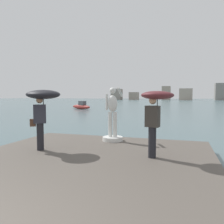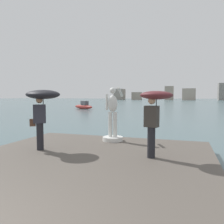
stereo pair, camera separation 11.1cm
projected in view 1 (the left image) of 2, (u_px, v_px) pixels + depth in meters
name	position (u px, v px, depth m)	size (l,w,h in m)	color
ground_plane	(167.00, 108.00, 40.22)	(400.00, 400.00, 0.00)	#4C666B
pier	(48.00, 193.00, 4.45)	(7.07, 10.84, 0.40)	#564F47
statue_white_figure	(113.00, 121.00, 8.69)	(0.79, 0.96, 2.12)	silver
onlooker_left	(42.00, 101.00, 7.17)	(1.48, 1.49, 1.98)	black
onlooker_right	(156.00, 106.00, 6.22)	(1.10, 1.11, 1.90)	black
boat_near	(81.00, 106.00, 38.09)	(4.95, 3.60, 1.39)	#9E2D28
distant_skyline	(182.00, 93.00, 139.63)	(84.86, 13.22, 13.27)	gray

